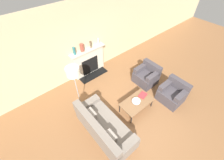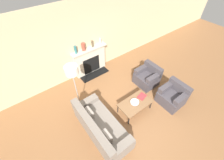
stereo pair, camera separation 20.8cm
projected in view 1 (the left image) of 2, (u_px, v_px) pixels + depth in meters
ground_plane at (132, 116)px, 4.93m from camera, size 18.00×18.00×0.00m
wall_back at (80, 42)px, 5.42m from camera, size 18.00×0.06×2.90m
fireplace at (89, 62)px, 6.06m from camera, size 1.46×0.59×1.14m
couch at (104, 127)px, 4.32m from camera, size 0.85×1.94×0.84m
armchair_near at (173, 93)px, 5.20m from camera, size 0.74×0.79×0.80m
armchair_far at (147, 76)px, 5.83m from camera, size 0.74×0.79×0.80m
coffee_table at (137, 102)px, 4.86m from camera, size 1.07×0.62×0.41m
bowl at (136, 101)px, 4.80m from camera, size 0.27×0.27×0.07m
book at (143, 95)px, 5.01m from camera, size 0.33×0.27×0.02m
floor_lamp at (74, 77)px, 4.16m from camera, size 0.39×0.39×1.77m
mantel_vase_left at (74, 51)px, 5.31m from camera, size 0.09×0.09×0.29m
mantel_vase_center_left at (82, 48)px, 5.46m from camera, size 0.15×0.15×0.30m
mantel_vase_center_right at (91, 44)px, 5.65m from camera, size 0.08×0.08×0.26m
mantel_vase_right at (98, 41)px, 5.81m from camera, size 0.08×0.08×0.25m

